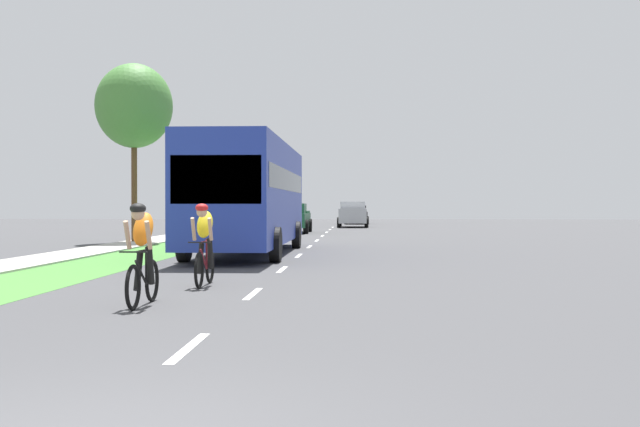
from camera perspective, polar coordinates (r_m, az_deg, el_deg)
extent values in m
plane|color=#424244|center=(24.75, -1.39, -2.97)|extent=(120.00, 120.00, 0.00)
cube|color=#478438|center=(25.58, -12.43, -2.86)|extent=(2.45, 70.00, 0.01)
cube|color=#B2ADA3|center=(26.23, -16.97, -2.78)|extent=(1.85, 70.00, 0.10)
cube|color=white|center=(8.61, -9.69, -9.73)|extent=(0.12, 1.80, 0.01)
cube|color=white|center=(13.57, -4.97, -5.92)|extent=(0.12, 1.80, 0.01)
cube|color=white|center=(18.60, -2.82, -4.15)|extent=(0.12, 1.80, 0.01)
cube|color=white|center=(23.66, -1.59, -3.13)|extent=(0.12, 1.80, 0.01)
cube|color=white|center=(28.73, -0.79, -2.46)|extent=(0.12, 1.80, 0.01)
cube|color=white|center=(33.80, -0.23, -2.00)|extent=(0.12, 1.80, 0.01)
cube|color=white|center=(38.88, 0.18, -1.66)|extent=(0.12, 1.80, 0.01)
cube|color=white|center=(43.97, 0.49, -1.40)|extent=(0.12, 1.80, 0.01)
cube|color=white|center=(49.05, 0.74, -1.19)|extent=(0.12, 1.80, 0.01)
cube|color=white|center=(54.14, 0.95, -1.02)|extent=(0.12, 1.80, 0.01)
torus|color=black|center=(12.69, -12.30, -4.86)|extent=(0.06, 0.68, 0.68)
torus|color=black|center=(11.70, -13.64, -5.33)|extent=(0.06, 0.68, 0.68)
cylinder|color=black|center=(12.08, -13.08, -4.28)|extent=(0.04, 0.59, 0.43)
cylinder|color=black|center=(12.34, -12.72, -3.71)|extent=(0.04, 0.04, 0.55)
cylinder|color=black|center=(12.10, -13.02, -2.71)|extent=(0.03, 0.55, 0.03)
cylinder|color=black|center=(11.67, -13.62, -2.78)|extent=(0.42, 0.02, 0.02)
ellipsoid|color=orange|center=(12.16, -12.93, -1.13)|extent=(0.30, 0.54, 0.63)
sphere|color=tan|center=(11.88, -13.30, -0.02)|extent=(0.20, 0.20, 0.20)
ellipsoid|color=black|center=(11.88, -13.30, 0.37)|extent=(0.24, 0.28, 0.16)
cylinder|color=tan|center=(11.94, -14.03, -1.55)|extent=(0.07, 0.26, 0.45)
cylinder|color=tan|center=(11.85, -12.55, -1.57)|extent=(0.07, 0.26, 0.45)
cylinder|color=black|center=(12.30, -13.27, -4.20)|extent=(0.10, 0.30, 0.60)
cylinder|color=black|center=(12.19, -12.43, -3.77)|extent=(0.10, 0.25, 0.61)
torus|color=black|center=(15.48, -8.13, -3.86)|extent=(0.06, 0.68, 0.68)
torus|color=black|center=(14.47, -8.92, -4.18)|extent=(0.06, 0.68, 0.68)
cylinder|color=maroon|center=(14.86, -8.59, -3.36)|extent=(0.04, 0.59, 0.43)
cylinder|color=maroon|center=(15.13, -8.38, -2.91)|extent=(0.04, 0.04, 0.55)
cylinder|color=maroon|center=(14.89, -8.56, -2.08)|extent=(0.03, 0.55, 0.03)
cylinder|color=black|center=(14.45, -8.91, -2.12)|extent=(0.42, 0.02, 0.02)
ellipsoid|color=yellow|center=(14.95, -8.50, -0.80)|extent=(0.30, 0.54, 0.63)
sphere|color=tan|center=(14.67, -8.72, 0.11)|extent=(0.20, 0.20, 0.20)
ellipsoid|color=red|center=(14.67, -8.72, 0.42)|extent=(0.24, 0.28, 0.16)
cylinder|color=tan|center=(14.71, -9.33, -1.14)|extent=(0.07, 0.26, 0.45)
cylinder|color=tan|center=(14.65, -8.11, -1.14)|extent=(0.07, 0.26, 0.45)
cylinder|color=black|center=(15.08, -8.81, -3.30)|extent=(0.10, 0.30, 0.60)
cylinder|color=black|center=(14.98, -8.10, -2.94)|extent=(0.10, 0.25, 0.61)
cube|color=#23389E|center=(24.76, -5.24, 1.50)|extent=(2.50, 11.60, 3.10)
cube|color=#1E2833|center=(24.77, -5.24, 2.42)|extent=(2.52, 10.67, 0.64)
cube|color=#1E2833|center=(19.07, -7.70, 2.51)|extent=(2.25, 0.06, 1.20)
cylinder|color=black|center=(21.30, -10.01, -2.27)|extent=(0.28, 0.96, 0.96)
cylinder|color=black|center=(20.88, -3.30, -2.32)|extent=(0.28, 0.96, 0.96)
cylinder|color=black|center=(28.12, -6.84, -1.56)|extent=(0.28, 0.96, 0.96)
cylinder|color=black|center=(27.81, -1.75, -1.58)|extent=(0.28, 0.96, 0.96)
cube|color=#194C2D|center=(43.26, -2.20, -0.48)|extent=(1.96, 5.10, 0.76)
cube|color=#194C2D|center=(42.49, -2.30, 0.31)|extent=(1.80, 1.78, 0.64)
cube|color=#1E2833|center=(41.78, -2.39, 0.28)|extent=(1.67, 0.08, 0.52)
cube|color=#194C2D|center=(44.35, -3.25, -0.07)|extent=(0.08, 2.81, 0.40)
cube|color=#194C2D|center=(44.20, -0.92, -0.07)|extent=(0.08, 2.81, 0.40)
cube|color=#194C2D|center=(45.75, -1.92, -0.04)|extent=(1.80, 0.08, 0.40)
cylinder|color=black|center=(41.84, -3.73, -0.98)|extent=(0.26, 0.76, 0.76)
cylinder|color=black|center=(41.66, -1.05, -0.99)|extent=(0.26, 0.76, 0.76)
cylinder|color=black|center=(44.88, -3.28, -0.88)|extent=(0.26, 0.76, 0.76)
cylinder|color=black|center=(44.71, -0.78, -0.88)|extent=(0.26, 0.76, 0.76)
cube|color=#A5A8AD|center=(54.35, 2.44, -0.16)|extent=(1.90, 4.70, 1.00)
cube|color=#A5A8AD|center=(54.54, 2.45, 0.60)|extent=(1.71, 2.91, 0.52)
cube|color=#1E2833|center=(53.29, 2.43, 0.47)|extent=(1.56, 0.08, 0.44)
cylinder|color=black|center=(52.96, 1.40, -0.67)|extent=(0.25, 0.72, 0.72)
cylinder|color=black|center=(52.95, 3.46, -0.67)|extent=(0.25, 0.72, 0.72)
cylinder|color=black|center=(55.78, 1.48, -0.60)|extent=(0.25, 0.72, 0.72)
cylinder|color=black|center=(55.77, 3.43, -0.60)|extent=(0.25, 0.72, 0.72)
cube|color=black|center=(63.76, 2.72, -0.20)|extent=(1.76, 4.30, 0.76)
cube|color=black|center=(63.90, 2.72, 0.36)|extent=(1.55, 2.24, 0.52)
cube|color=#1E2833|center=(62.94, 2.72, 0.34)|extent=(1.44, 0.08, 0.44)
cylinder|color=black|center=(62.44, 1.91, -0.51)|extent=(0.22, 0.64, 0.64)
cylinder|color=black|center=(62.44, 3.53, -0.51)|extent=(0.22, 0.64, 0.64)
cylinder|color=black|center=(65.11, 1.95, -0.46)|extent=(0.22, 0.64, 0.64)
cylinder|color=black|center=(65.10, 3.50, -0.46)|extent=(0.22, 0.64, 0.64)
cylinder|color=brown|center=(32.87, -13.56, 1.73)|extent=(0.24, 0.24, 4.40)
ellipsoid|color=#478438|center=(33.12, -13.57, 7.74)|extent=(3.17, 3.17, 3.49)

